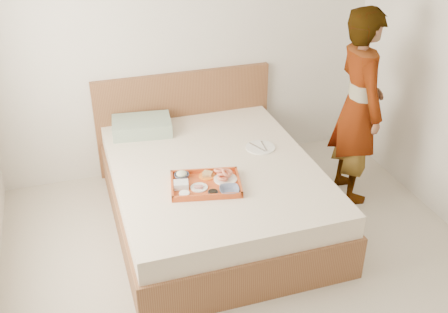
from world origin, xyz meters
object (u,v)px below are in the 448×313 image
at_px(dinner_plate, 260,147).
at_px(tray, 206,184).
at_px(person, 358,107).
at_px(bed, 214,193).

bearing_deg(dinner_plate, tray, -144.42).
distance_m(tray, person, 1.48).
bearing_deg(person, tray, 108.57).
distance_m(bed, dinner_plate, 0.54).
bearing_deg(tray, person, 24.30).
height_order(bed, person, person).
relative_size(tray, dinner_plate, 2.07).
bearing_deg(tray, bed, 73.65).
distance_m(dinner_plate, person, 0.88).
height_order(tray, dinner_plate, tray).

